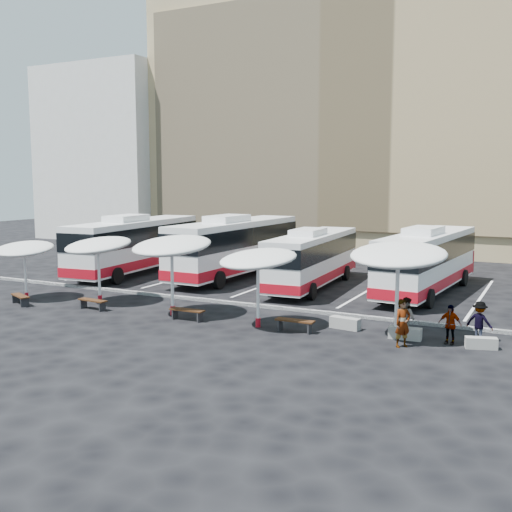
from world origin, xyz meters
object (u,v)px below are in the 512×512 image
at_px(bus_3, 428,259).
at_px(wood_bench_0, 20,297).
at_px(passenger_2, 450,324).
at_px(conc_bench_2, 481,343).
at_px(conc_bench_1, 405,333).
at_px(sunshade_4, 398,255).
at_px(sunshade_2, 172,246).
at_px(wood_bench_1, 93,302).
at_px(wood_bench_2, 187,312).
at_px(bus_1, 236,245).
at_px(conc_bench_0, 345,323).
at_px(bus_2, 313,257).
at_px(wood_bench_3, 295,323).
at_px(bus_0, 136,243).
at_px(passenger_3, 480,322).
at_px(sunshade_1, 98,246).
at_px(sunshade_0, 24,249).
at_px(sunshade_3, 258,259).
at_px(passenger_0, 402,323).

xyz_separation_m(bus_3, wood_bench_0, (-17.74, -12.58, -1.55)).
bearing_deg(passenger_2, conc_bench_2, 5.28).
relative_size(conc_bench_1, conc_bench_2, 1.11).
relative_size(sunshade_4, passenger_2, 2.55).
bearing_deg(sunshade_2, wood_bench_1, -169.18).
bearing_deg(wood_bench_2, passenger_2, 6.68).
bearing_deg(bus_1, conc_bench_0, -41.16).
xyz_separation_m(sunshade_2, wood_bench_1, (-4.17, -0.80, -2.88)).
relative_size(bus_2, wood_bench_3, 6.69).
xyz_separation_m(bus_0, wood_bench_0, (1.22, -10.89, -1.66)).
distance_m(bus_3, sunshade_4, 10.47).
bearing_deg(passenger_3, bus_3, -54.90).
relative_size(sunshade_2, wood_bench_1, 2.43).
relative_size(bus_2, sunshade_1, 2.88).
bearing_deg(bus_0, wood_bench_3, -36.39).
bearing_deg(wood_bench_0, wood_bench_3, 5.27).
xyz_separation_m(bus_2, conc_bench_0, (4.92, -8.69, -1.55)).
height_order(bus_3, sunshade_0, bus_3).
distance_m(bus_3, conc_bench_2, 11.27).
distance_m(sunshade_0, passenger_2, 21.62).
relative_size(bus_2, sunshade_0, 2.93).
relative_size(wood_bench_3, passenger_2, 1.08).
bearing_deg(sunshade_1, sunshade_4, 0.07).
xyz_separation_m(sunshade_3, wood_bench_0, (-12.82, -1.38, -2.57)).
bearing_deg(wood_bench_0, passenger_0, 3.22).
xyz_separation_m(wood_bench_0, conc_bench_2, (21.80, 2.21, -0.16)).
bearing_deg(sunshade_2, sunshade_1, 172.83).
relative_size(sunshade_1, sunshade_3, 0.91).
bearing_deg(wood_bench_1, passenger_0, 1.02).
relative_size(bus_3, sunshade_4, 3.04).
bearing_deg(wood_bench_2, sunshade_3, 6.11).
bearing_deg(sunshade_1, conc_bench_1, 0.09).
bearing_deg(conc_bench_0, conc_bench_2, -5.81).
bearing_deg(bus_1, bus_0, -163.77).
bearing_deg(sunshade_4, sunshade_3, -171.39).
bearing_deg(wood_bench_2, sunshade_2, 153.76).
distance_m(sunshade_1, sunshade_4, 15.33).
height_order(bus_3, wood_bench_3, bus_3).
height_order(sunshade_1, passenger_2, sunshade_1).
bearing_deg(passenger_3, passenger_0, 53.04).
bearing_deg(bus_2, conc_bench_1, -53.92).
bearing_deg(sunshade_3, conc_bench_2, 5.30).
bearing_deg(sunshade_0, bus_2, 40.02).
height_order(bus_1, sunshade_3, bus_1).
xyz_separation_m(sunshade_0, sunshade_3, (13.70, 0.18, 0.27)).
relative_size(wood_bench_2, passenger_0, 0.91).
distance_m(sunshade_2, wood_bench_3, 6.96).
distance_m(wood_bench_2, passenger_2, 11.29).
bearing_deg(sunshade_3, passenger_3, 11.76).
height_order(bus_0, sunshade_3, bus_0).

